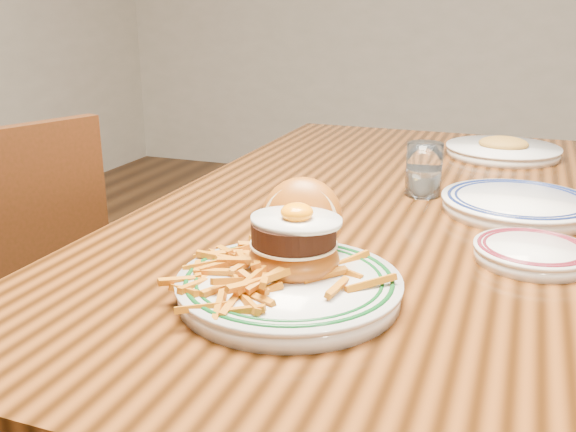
% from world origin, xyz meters
% --- Properties ---
extents(table, '(0.85, 1.60, 0.75)m').
position_xyz_m(table, '(0.00, 0.00, 0.66)').
color(table, black).
rests_on(table, floor).
extents(main_plate, '(0.30, 0.32, 0.14)m').
position_xyz_m(main_plate, '(-0.02, -0.44, 0.79)').
color(main_plate, silver).
rests_on(main_plate, table).
extents(side_plate, '(0.17, 0.18, 0.03)m').
position_xyz_m(side_plate, '(0.28, -0.21, 0.77)').
color(side_plate, silver).
rests_on(side_plate, table).
extents(rear_plate, '(0.28, 0.28, 0.03)m').
position_xyz_m(rear_plate, '(0.26, 0.04, 0.77)').
color(rear_plate, silver).
rests_on(rear_plate, table).
extents(water_glass, '(0.07, 0.07, 0.11)m').
position_xyz_m(water_glass, '(0.07, 0.09, 0.80)').
color(water_glass, white).
rests_on(water_glass, table).
extents(far_plate, '(0.29, 0.29, 0.05)m').
position_xyz_m(far_plate, '(0.20, 0.52, 0.77)').
color(far_plate, silver).
rests_on(far_plate, table).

